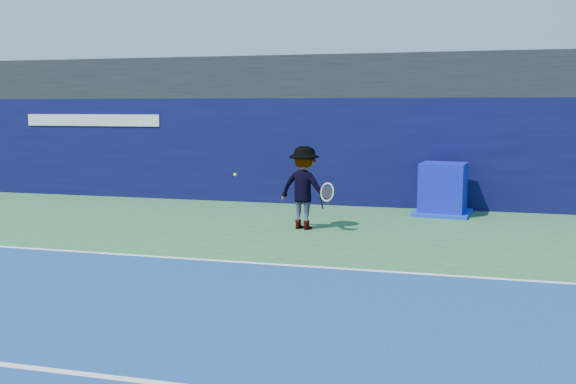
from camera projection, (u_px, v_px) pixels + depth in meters
The scene contains 8 objects.
ground at pixel (155, 314), 8.62m from camera, with size 80.00×80.00×0.00m, color #306B3A.
baseline at pixel (231, 261), 11.50m from camera, with size 24.00×0.10×0.01m, color white.
service_line at pixel (68, 372), 6.71m from camera, with size 24.00×0.10×0.01m, color white.
stadium_band at pixel (326, 78), 19.17m from camera, with size 36.00×3.00×1.20m, color black.
back_wall_assembly at pixel (318, 151), 18.49m from camera, with size 36.00×1.03×3.00m.
equipment_cart at pixel (443, 191), 16.50m from camera, with size 1.55×1.55×1.33m.
tennis_player at pixel (304, 188), 14.52m from camera, with size 1.44×0.99×1.88m.
tennis_ball at pixel (235, 175), 13.99m from camera, with size 0.07×0.07×0.07m.
Camera 1 is at (3.86, -7.60, 2.77)m, focal length 40.00 mm.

